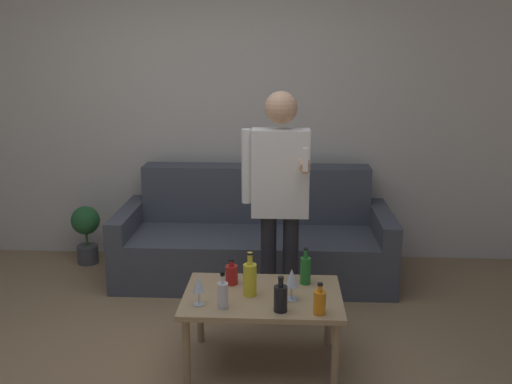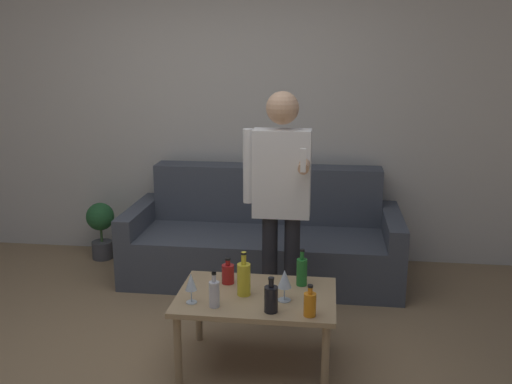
% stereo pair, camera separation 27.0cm
% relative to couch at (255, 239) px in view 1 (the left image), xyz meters
% --- Properties ---
extents(wall_back, '(8.00, 0.06, 2.70)m').
position_rel_couch_xyz_m(wall_back, '(-0.36, 0.49, 1.05)').
color(wall_back, silver).
rests_on(wall_back, ground_plane).
extents(couch, '(2.19, 0.89, 0.87)m').
position_rel_couch_xyz_m(couch, '(0.00, 0.00, 0.00)').
color(couch, '#474C56').
rests_on(couch, ground_plane).
extents(coffee_table, '(0.91, 0.61, 0.45)m').
position_rel_couch_xyz_m(coffee_table, '(0.12, -1.41, 0.10)').
color(coffee_table, tan).
rests_on(coffee_table, ground_plane).
extents(bottle_orange, '(0.06, 0.06, 0.23)m').
position_rel_couch_xyz_m(bottle_orange, '(0.37, -1.24, 0.24)').
color(bottle_orange, '#23752D').
rests_on(bottle_orange, coffee_table).
extents(bottle_green, '(0.07, 0.07, 0.17)m').
position_rel_couch_xyz_m(bottle_green, '(0.43, -1.63, 0.22)').
color(bottle_green, orange).
rests_on(bottle_green, coffee_table).
extents(bottle_dark, '(0.06, 0.06, 0.20)m').
position_rel_couch_xyz_m(bottle_dark, '(-0.09, -1.59, 0.23)').
color(bottle_dark, silver).
rests_on(bottle_dark, coffee_table).
extents(bottle_yellow, '(0.08, 0.08, 0.26)m').
position_rel_couch_xyz_m(bottle_yellow, '(0.05, -1.42, 0.25)').
color(bottle_yellow, yellow).
rests_on(bottle_yellow, coffee_table).
extents(bottle_red, '(0.08, 0.08, 0.16)m').
position_rel_couch_xyz_m(bottle_red, '(-0.07, -1.26, 0.21)').
color(bottle_red, '#B21E1E').
rests_on(bottle_red, coffee_table).
extents(bottle_clear, '(0.07, 0.07, 0.20)m').
position_rel_couch_xyz_m(bottle_clear, '(0.23, -1.61, 0.23)').
color(bottle_clear, black).
rests_on(bottle_clear, coffee_table).
extents(wine_glass_near, '(0.08, 0.08, 0.18)m').
position_rel_couch_xyz_m(wine_glass_near, '(0.29, -1.47, 0.28)').
color(wine_glass_near, silver).
rests_on(wine_glass_near, coffee_table).
extents(wine_glass_far, '(0.06, 0.06, 0.17)m').
position_rel_couch_xyz_m(wine_glass_far, '(-0.23, -1.56, 0.27)').
color(wine_glass_far, silver).
rests_on(wine_glass_far, coffee_table).
extents(person_standing_front, '(0.44, 0.40, 1.57)m').
position_rel_couch_xyz_m(person_standing_front, '(0.21, -0.84, 0.63)').
color(person_standing_front, '#232328').
rests_on(person_standing_front, ground_plane).
extents(potted_plant, '(0.24, 0.24, 0.51)m').
position_rel_couch_xyz_m(potted_plant, '(-1.47, 0.18, 0.00)').
color(potted_plant, '#4C4C51').
rests_on(potted_plant, ground_plane).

